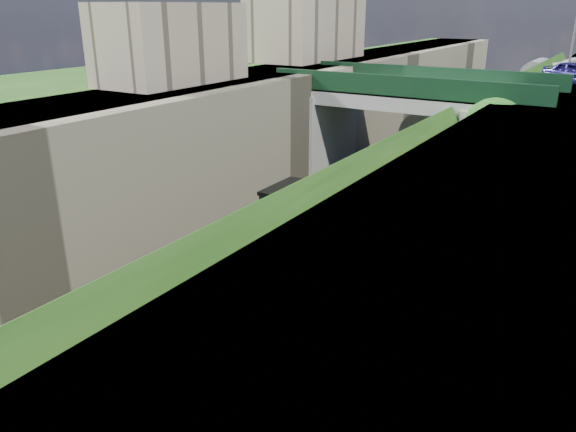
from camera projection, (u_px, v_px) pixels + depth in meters
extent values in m
plane|color=#1E4714|center=(107.00, 396.00, 16.60)|extent=(160.00, 160.00, 0.00)
cube|color=#473F38|center=(377.00, 203.00, 32.51)|extent=(10.00, 90.00, 0.20)
cube|color=#756B56|center=(296.00, 135.00, 34.02)|extent=(1.00, 90.00, 7.00)
cube|color=#262628|center=(249.00, 129.00, 35.74)|extent=(6.00, 90.00, 7.00)
cube|color=#262628|center=(565.00, 178.00, 26.78)|extent=(8.00, 90.00, 6.25)
cube|color=#1E4714|center=(469.00, 173.00, 29.14)|extent=(4.02, 90.00, 6.36)
sphere|color=#194C14|center=(313.00, 290.00, 13.49)|extent=(1.27, 1.27, 1.27)
sphere|color=#194C14|center=(363.00, 249.00, 15.98)|extent=(2.24, 2.24, 2.24)
sphere|color=#194C14|center=(344.00, 286.00, 19.51)|extent=(1.59, 1.59, 1.59)
sphere|color=#194C14|center=(428.00, 196.00, 20.83)|extent=(1.51, 1.51, 1.51)
sphere|color=#194C14|center=(433.00, 203.00, 25.27)|extent=(2.28, 2.28, 2.28)
sphere|color=#194C14|center=(428.00, 213.00, 28.07)|extent=(1.44, 1.44, 1.44)
sphere|color=#194C14|center=(442.00, 200.00, 30.03)|extent=(1.49, 1.49, 1.49)
sphere|color=#194C14|center=(458.00, 188.00, 33.10)|extent=(1.28, 1.28, 1.28)
sphere|color=#194C14|center=(485.00, 159.00, 34.49)|extent=(2.19, 2.19, 2.19)
sphere|color=#194C14|center=(519.00, 122.00, 35.35)|extent=(1.52, 1.52, 1.52)
sphere|color=#194C14|center=(535.00, 106.00, 37.77)|extent=(1.96, 1.96, 1.96)
sphere|color=#194C14|center=(531.00, 113.00, 41.23)|extent=(1.73, 1.73, 1.73)
sphere|color=#194C14|center=(532.00, 115.00, 43.81)|extent=(2.18, 2.18, 2.18)
sphere|color=#194C14|center=(546.00, 100.00, 45.27)|extent=(2.38, 2.38, 2.38)
sphere|color=#194C14|center=(539.00, 110.00, 47.72)|extent=(1.45, 1.45, 1.45)
sphere|color=#194C14|center=(544.00, 106.00, 51.52)|extent=(1.24, 1.24, 1.24)
sphere|color=#194C14|center=(533.00, 119.00, 54.15)|extent=(1.34, 1.34, 1.34)
cube|color=black|center=(346.00, 195.00, 33.45)|extent=(2.50, 90.00, 0.07)
cube|color=brown|center=(335.00, 192.00, 33.77)|extent=(0.08, 90.00, 0.14)
cube|color=brown|center=(357.00, 196.00, 33.06)|extent=(0.08, 90.00, 0.14)
cube|color=black|center=(396.00, 205.00, 31.88)|extent=(2.50, 90.00, 0.07)
cube|color=brown|center=(385.00, 201.00, 32.19)|extent=(0.08, 90.00, 0.14)
cube|color=brown|center=(408.00, 205.00, 31.49)|extent=(0.08, 90.00, 0.14)
cube|color=gray|center=(416.00, 98.00, 33.49)|extent=(16.00, 6.00, 0.90)
cube|color=#13361E|center=(400.00, 87.00, 30.89)|extent=(16.00, 0.30, 1.20)
cube|color=#13361E|center=(433.00, 77.00, 35.43)|extent=(16.00, 0.30, 1.20)
cube|color=gray|center=(326.00, 134.00, 37.44)|extent=(1.40, 6.40, 5.70)
cube|color=gray|center=(491.00, 154.00, 32.18)|extent=(2.40, 6.40, 5.70)
cube|color=gray|center=(307.00, 18.00, 42.17)|extent=(5.00, 10.00, 6.00)
cube|color=gray|center=(171.00, 43.00, 29.28)|extent=(4.00, 8.00, 4.00)
cylinder|color=black|center=(490.00, 177.00, 30.14)|extent=(0.30, 0.30, 4.40)
sphere|color=#194C14|center=(496.00, 129.00, 29.23)|extent=(3.60, 3.60, 3.60)
sphere|color=#194C14|center=(508.00, 139.00, 29.83)|extent=(2.40, 2.40, 2.40)
cylinder|color=gray|center=(574.00, 33.00, 34.89)|extent=(0.14, 0.14, 6.00)
cube|color=black|center=(251.00, 309.00, 20.39)|extent=(2.40, 8.40, 0.60)
cube|color=black|center=(266.00, 285.00, 20.99)|extent=(2.70, 10.00, 0.35)
cube|color=maroon|center=(173.00, 354.00, 16.96)|extent=(2.70, 0.25, 0.70)
cylinder|color=black|center=(253.00, 261.00, 19.90)|extent=(1.90, 5.60, 1.90)
cylinder|color=black|center=(192.00, 300.00, 17.27)|extent=(1.96, 1.80, 1.96)
cylinder|color=white|center=(170.00, 313.00, 16.49)|extent=(1.10, 0.05, 1.10)
cylinder|color=black|center=(190.00, 264.00, 16.85)|extent=(0.44, 0.44, 0.90)
sphere|color=black|center=(236.00, 244.00, 18.75)|extent=(0.76, 0.76, 0.76)
cylinder|color=#A57F33|center=(265.00, 225.00, 20.15)|extent=(0.32, 0.32, 0.50)
cube|color=black|center=(304.00, 225.00, 22.72)|extent=(2.75, 2.40, 2.80)
cube|color=black|center=(305.00, 191.00, 22.21)|extent=(2.85, 2.50, 0.15)
cube|color=black|center=(176.00, 323.00, 18.81)|extent=(0.60, 1.40, 0.90)
cube|color=black|center=(236.00, 345.00, 17.58)|extent=(0.60, 1.40, 0.90)
cube|color=black|center=(350.00, 236.00, 26.94)|extent=(2.30, 6.00, 0.50)
cube|color=black|center=(350.00, 232.00, 26.86)|extent=(2.60, 6.00, 0.50)
cube|color=black|center=(351.00, 208.00, 26.44)|extent=(2.70, 6.00, 2.40)
cube|color=black|center=(352.00, 183.00, 26.00)|extent=(2.50, 5.60, 0.20)
cube|color=black|center=(433.00, 175.00, 37.01)|extent=(2.30, 17.00, 0.40)
cube|color=black|center=(433.00, 171.00, 36.92)|extent=(2.50, 17.00, 0.50)
cube|color=#262D19|center=(435.00, 149.00, 36.39)|extent=(2.80, 18.00, 2.70)
cube|color=slate|center=(438.00, 126.00, 35.87)|extent=(2.90, 18.00, 0.50)
cube|color=black|center=(497.00, 126.00, 51.99)|extent=(2.30, 17.00, 0.40)
cube|color=black|center=(498.00, 123.00, 51.91)|extent=(2.50, 17.00, 0.50)
cube|color=#262D19|center=(500.00, 107.00, 51.38)|extent=(2.80, 18.00, 2.70)
cube|color=slate|center=(502.00, 91.00, 50.85)|extent=(2.90, 18.00, 0.50)
cube|color=black|center=(533.00, 99.00, 66.98)|extent=(2.30, 17.00, 0.40)
cube|color=black|center=(533.00, 97.00, 66.89)|extent=(2.50, 17.00, 0.50)
cube|color=#262D19|center=(535.00, 84.00, 66.37)|extent=(2.80, 18.00, 2.70)
cube|color=slate|center=(537.00, 71.00, 65.84)|extent=(2.90, 18.00, 0.50)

